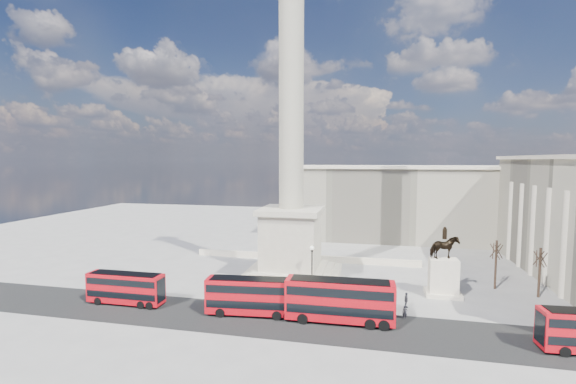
# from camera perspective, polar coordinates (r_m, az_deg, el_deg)

# --- Properties ---
(ground) EXTENTS (180.00, 180.00, 0.00)m
(ground) POSITION_cam_1_polar(r_m,az_deg,el_deg) (54.58, -0.64, -14.36)
(ground) COLOR gray
(ground) RESTS_ON ground
(asphalt_road) EXTENTS (120.00, 9.00, 0.01)m
(asphalt_road) POSITION_cam_1_polar(r_m,az_deg,el_deg) (44.53, 2.93, -18.91)
(asphalt_road) COLOR black
(asphalt_road) RESTS_ON ground
(nelsons_column) EXTENTS (14.00, 14.00, 49.85)m
(nelsons_column) POSITION_cam_1_polar(r_m,az_deg,el_deg) (56.67, 0.48, -0.26)
(nelsons_column) COLOR beige
(nelsons_column) RESTS_ON ground
(balustrade_wall) EXTENTS (40.00, 0.60, 1.10)m
(balustrade_wall) POSITION_cam_1_polar(r_m,az_deg,el_deg) (69.45, 2.37, -9.69)
(balustrade_wall) COLOR beige
(balustrade_wall) RESTS_ON ground
(building_northeast) EXTENTS (51.00, 17.00, 16.60)m
(building_northeast) POSITION_cam_1_polar(r_m,az_deg,el_deg) (91.14, 17.57, -1.48)
(building_northeast) COLOR beige
(building_northeast) RESTS_ON ground
(red_bus_a) EXTENTS (9.69, 2.34, 3.93)m
(red_bus_a) POSITION_cam_1_polar(r_m,az_deg,el_deg) (53.07, -22.85, -12.96)
(red_bus_a) COLOR red
(red_bus_a) RESTS_ON ground
(red_bus_b) EXTENTS (10.86, 3.46, 4.33)m
(red_bus_b) POSITION_cam_1_polar(r_m,az_deg,el_deg) (46.03, -5.19, -15.08)
(red_bus_b) COLOR red
(red_bus_b) RESTS_ON ground
(red_bus_c) EXTENTS (11.88, 3.00, 4.80)m
(red_bus_c) POSITION_cam_1_polar(r_m,az_deg,el_deg) (44.26, 7.74, -15.59)
(red_bus_c) COLOR red
(red_bus_c) RESTS_ON ground
(victorian_lamp) EXTENTS (0.56, 0.56, 6.49)m
(victorian_lamp) POSITION_cam_1_polar(r_m,az_deg,el_deg) (52.37, 3.57, -10.82)
(victorian_lamp) COLOR black
(victorian_lamp) RESTS_ON ground
(equestrian_statue) EXTENTS (4.48, 3.36, 9.21)m
(equestrian_statue) POSITION_cam_1_polar(r_m,az_deg,el_deg) (55.58, 22.03, -10.86)
(equestrian_statue) COLOR beige
(equestrian_statue) RESTS_ON ground
(bare_tree_mid) EXTENTS (1.81, 1.81, 6.86)m
(bare_tree_mid) POSITION_cam_1_polar(r_m,az_deg,el_deg) (60.15, 33.31, -7.99)
(bare_tree_mid) COLOR #332319
(bare_tree_mid) RESTS_ON ground
(bare_tree_far) EXTENTS (1.76, 1.76, 7.17)m
(bare_tree_far) POSITION_cam_1_polar(r_m,az_deg,el_deg) (60.85, 28.50, -7.42)
(bare_tree_far) COLOR #332319
(bare_tree_far) RESTS_ON ground
(pedestrian_walking) EXTENTS (0.60, 0.42, 1.55)m
(pedestrian_walking) POSITION_cam_1_polar(r_m,az_deg,el_deg) (47.17, 16.92, -16.71)
(pedestrian_walking) COLOR #232228
(pedestrian_walking) RESTS_ON ground
(pedestrian_standing) EXTENTS (0.98, 0.78, 1.93)m
(pedestrian_standing) POSITION_cam_1_polar(r_m,az_deg,el_deg) (50.23, 33.76, -15.73)
(pedestrian_standing) COLOR #232228
(pedestrian_standing) RESTS_ON ground
(pedestrian_crossing) EXTENTS (0.66, 1.17, 1.88)m
(pedestrian_crossing) POSITION_cam_1_polar(r_m,az_deg,el_deg) (50.51, 17.11, -15.05)
(pedestrian_crossing) COLOR #232228
(pedestrian_crossing) RESTS_ON ground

